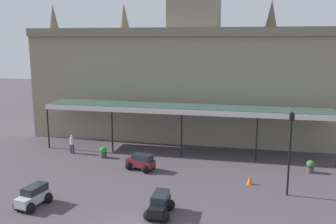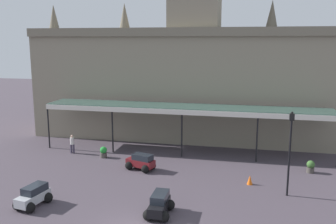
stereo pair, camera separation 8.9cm
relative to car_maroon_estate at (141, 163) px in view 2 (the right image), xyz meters
The scene contains 10 objects.
station_building 12.67m from the car_maroon_estate, 77.09° to the left, with size 32.69×7.06×19.72m.
entrance_canopy 6.79m from the car_maroon_estate, 64.28° to the left, with size 25.41×3.26×4.25m.
car_maroon_estate is the anchor object (origin of this frame).
car_black_estate 7.86m from the car_maroon_estate, 65.76° to the right, with size 1.54×2.25×1.27m.
car_silver_estate 8.93m from the car_maroon_estate, 120.77° to the right, with size 1.80×2.37×1.27m.
pedestrian_near_entrance 7.79m from the car_maroon_estate, 158.41° to the left, with size 0.38×0.34×1.67m.
victorian_lamppost 11.43m from the car_maroon_estate, 14.31° to the right, with size 0.30×0.30×5.60m.
traffic_cone 8.44m from the car_maroon_estate, ahead, with size 0.40×0.40×0.66m, color orange.
planter_forecourt_centre 13.04m from the car_maroon_estate, ahead, with size 0.60×0.60×0.96m.
planter_by_canopy 4.63m from the car_maroon_estate, 150.54° to the left, with size 0.60×0.60×0.96m.
Camera 2 is at (5.52, -17.40, 9.99)m, focal length 39.95 mm.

